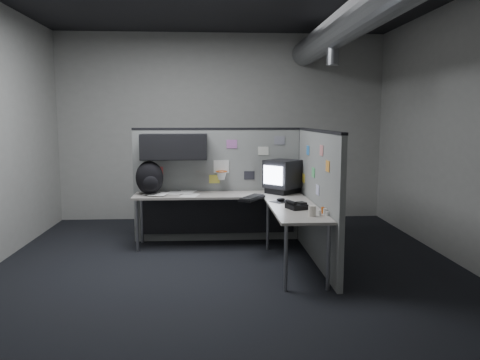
{
  "coord_description": "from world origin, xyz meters",
  "views": [
    {
      "loc": [
        -0.19,
        -5.36,
        1.77
      ],
      "look_at": [
        0.16,
        0.35,
        1.01
      ],
      "focal_mm": 35.0,
      "sensor_mm": 36.0,
      "label": 1
    }
  ],
  "objects": [
    {
      "name": "mouse",
      "position": [
        0.67,
        0.34,
        0.75
      ],
      "size": [
        0.29,
        0.28,
        0.05
      ],
      "rotation": [
        0.0,
        0.0,
        -0.15
      ],
      "color": "black",
      "rests_on": "desk"
    },
    {
      "name": "monitor",
      "position": [
        0.79,
        1.01,
        0.97
      ],
      "size": [
        0.57,
        0.57,
        0.46
      ],
      "rotation": [
        0.0,
        0.0,
        -0.02
      ],
      "color": "black",
      "rests_on": "desk"
    },
    {
      "name": "cup",
      "position": [
        0.88,
        -0.53,
        0.79
      ],
      "size": [
        0.09,
        0.09,
        0.11
      ],
      "primitive_type": "cylinder",
      "rotation": [
        0.0,
        0.0,
        -0.12
      ],
      "color": "beige",
      "rests_on": "desk"
    },
    {
      "name": "keyboard",
      "position": [
        0.32,
        0.52,
        0.75
      ],
      "size": [
        0.38,
        0.5,
        0.04
      ],
      "rotation": [
        0.0,
        0.0,
        0.27
      ],
      "color": "black",
      "rests_on": "desk"
    },
    {
      "name": "partition_right",
      "position": [
        1.1,
        0.22,
        0.82
      ],
      "size": [
        0.07,
        2.23,
        1.63
      ],
      "color": "slate",
      "rests_on": "ground"
    },
    {
      "name": "papers",
      "position": [
        -0.78,
        1.04,
        0.74
      ],
      "size": [
        0.86,
        0.66,
        0.02
      ],
      "rotation": [
        0.0,
        0.0,
        -0.22
      ],
      "color": "white",
      "rests_on": "desk"
    },
    {
      "name": "room",
      "position": [
        0.56,
        0.0,
        2.1
      ],
      "size": [
        5.62,
        5.62,
        3.22
      ],
      "color": "black",
      "rests_on": "ground"
    },
    {
      "name": "bottles",
      "position": [
        1.02,
        -0.46,
        0.76
      ],
      "size": [
        0.11,
        0.16,
        0.07
      ],
      "rotation": [
        0.0,
        0.0,
        -0.3
      ],
      "color": "silver",
      "rests_on": "desk"
    },
    {
      "name": "backpack",
      "position": [
        -1.03,
        0.99,
        0.95
      ],
      "size": [
        0.41,
        0.38,
        0.46
      ],
      "rotation": [
        0.0,
        0.0,
        -0.12
      ],
      "color": "black",
      "rests_on": "desk"
    },
    {
      "name": "desk",
      "position": [
        0.15,
        0.7,
        0.61
      ],
      "size": [
        2.31,
        2.11,
        0.73
      ],
      "color": "#9C958D",
      "rests_on": "ground"
    },
    {
      "name": "partition_back",
      "position": [
        -0.25,
        1.23,
        1.0
      ],
      "size": [
        2.44,
        0.42,
        1.63
      ],
      "color": "slate",
      "rests_on": "ground"
    },
    {
      "name": "phone",
      "position": [
        0.78,
        -0.13,
        0.77
      ],
      "size": [
        0.26,
        0.27,
        0.1
      ],
      "rotation": [
        0.0,
        0.0,
        0.18
      ],
      "color": "black",
      "rests_on": "desk"
    }
  ]
}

